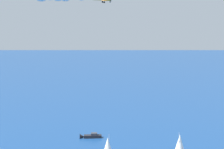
% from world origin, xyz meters
% --- Properties ---
extents(sailboat_offshore, '(8.21, 5.06, 10.25)m').
position_xyz_m(sailboat_offshore, '(-13.98, -6.10, 4.68)').
color(sailboat_offshore, white).
rests_on(sailboat_offshore, ground_plane).
extents(sailboat_ahead, '(7.67, 4.78, 9.56)m').
position_xyz_m(sailboat_ahead, '(-28.95, 19.28, 4.36)').
color(sailboat_ahead, '#9E9993').
rests_on(sailboat_ahead, ground_plane).
extents(motorboat_outer_ring_c, '(6.38, 10.45, 2.97)m').
position_xyz_m(motorboat_outer_ring_c, '(-38.95, -23.91, 0.80)').
color(motorboat_outer_ring_c, black).
rests_on(motorboat_outer_ring_c, ground_plane).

